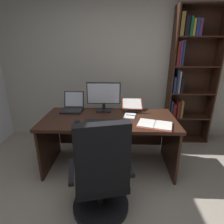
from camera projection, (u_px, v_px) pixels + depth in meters
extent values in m
cube|color=beige|center=(124.00, 60.00, 3.19)|extent=(5.02, 0.12, 2.85)
cube|color=#381E14|center=(109.00, 119.00, 2.43)|extent=(1.77, 0.82, 0.04)
cube|color=#381E14|center=(50.00, 143.00, 2.59)|extent=(0.03, 0.76, 0.71)
cube|color=#381E14|center=(170.00, 145.00, 2.53)|extent=(0.03, 0.76, 0.71)
cube|color=#381E14|center=(110.00, 130.00, 2.91)|extent=(1.65, 0.03, 0.50)
cube|color=#381E14|center=(170.00, 80.00, 3.07)|extent=(0.02, 0.27, 2.25)
cube|color=#381E14|center=(215.00, 80.00, 3.04)|extent=(0.02, 0.27, 2.25)
cube|color=#381E14|center=(190.00, 78.00, 3.17)|extent=(0.76, 0.01, 2.25)
cube|color=#381E14|center=(184.00, 139.00, 3.43)|extent=(0.71, 0.25, 0.02)
cube|color=navy|center=(168.00, 132.00, 3.36)|extent=(0.04, 0.20, 0.28)
cube|color=olive|center=(171.00, 129.00, 3.35)|extent=(0.03, 0.22, 0.39)
cube|color=black|center=(173.00, 132.00, 3.37)|extent=(0.05, 0.20, 0.27)
cube|color=#381E14|center=(187.00, 117.00, 3.28)|extent=(0.71, 0.25, 0.02)
cube|color=navy|center=(171.00, 109.00, 3.19)|extent=(0.03, 0.16, 0.31)
cube|color=maroon|center=(173.00, 110.00, 3.20)|extent=(0.05, 0.15, 0.25)
cube|color=maroon|center=(177.00, 109.00, 3.21)|extent=(0.05, 0.20, 0.29)
cube|color=olive|center=(181.00, 109.00, 3.18)|extent=(0.04, 0.16, 0.31)
cube|color=#381E14|center=(190.00, 93.00, 3.13)|extent=(0.71, 0.25, 0.02)
cube|color=navy|center=(173.00, 85.00, 3.07)|extent=(0.04, 0.20, 0.26)
cube|color=navy|center=(176.00, 81.00, 3.05)|extent=(0.03, 0.22, 0.38)
cube|color=gray|center=(178.00, 82.00, 3.04)|extent=(0.03, 0.19, 0.36)
cube|color=black|center=(181.00, 85.00, 3.07)|extent=(0.04, 0.21, 0.26)
cube|color=#381E14|center=(194.00, 66.00, 2.98)|extent=(0.71, 0.25, 0.02)
cube|color=maroon|center=(177.00, 54.00, 2.90)|extent=(0.04, 0.20, 0.37)
cube|color=#512D66|center=(180.00, 53.00, 2.87)|extent=(0.03, 0.15, 0.38)
cube|color=navy|center=(182.00, 53.00, 2.90)|extent=(0.03, 0.22, 0.39)
cube|color=#381E14|center=(199.00, 37.00, 2.83)|extent=(0.71, 0.25, 0.02)
cube|color=olive|center=(181.00, 24.00, 2.76)|extent=(0.06, 0.21, 0.33)
cube|color=black|center=(186.00, 26.00, 2.74)|extent=(0.06, 0.15, 0.27)
cube|color=#195633|center=(190.00, 27.00, 2.76)|extent=(0.03, 0.21, 0.27)
cube|color=gold|center=(193.00, 27.00, 2.74)|extent=(0.03, 0.15, 0.24)
cube|color=navy|center=(196.00, 27.00, 2.74)|extent=(0.04, 0.15, 0.24)
cube|color=#512D66|center=(199.00, 28.00, 2.75)|extent=(0.04, 0.18, 0.24)
cube|color=#381E14|center=(204.00, 4.00, 2.67)|extent=(0.71, 0.25, 0.02)
cylinder|color=black|center=(101.00, 205.00, 1.98)|extent=(0.60, 0.60, 0.05)
cylinder|color=black|center=(101.00, 192.00, 1.92)|extent=(0.06, 0.06, 0.30)
cube|color=black|center=(100.00, 178.00, 1.86)|extent=(0.60, 0.59, 0.07)
cube|color=black|center=(103.00, 159.00, 1.55)|extent=(0.49, 0.21, 0.65)
cube|color=black|center=(71.00, 171.00, 1.76)|extent=(0.14, 0.38, 0.04)
cube|color=black|center=(127.00, 164.00, 1.87)|extent=(0.14, 0.38, 0.04)
cube|color=black|center=(104.00, 110.00, 2.69)|extent=(0.22, 0.16, 0.02)
cylinder|color=black|center=(104.00, 107.00, 2.67)|extent=(0.04, 0.04, 0.09)
cube|color=black|center=(104.00, 93.00, 2.61)|extent=(0.49, 0.02, 0.31)
cube|color=silver|center=(104.00, 94.00, 2.59)|extent=(0.46, 0.00, 0.28)
cube|color=black|center=(72.00, 111.00, 2.67)|extent=(0.30, 0.25, 0.02)
cube|color=#2D2D30|center=(72.00, 110.00, 2.65)|extent=(0.26, 0.14, 0.00)
cube|color=black|center=(74.00, 99.00, 2.78)|extent=(0.30, 0.08, 0.23)
cube|color=silver|center=(74.00, 99.00, 2.78)|extent=(0.27, 0.06, 0.21)
cube|color=black|center=(101.00, 122.00, 2.26)|extent=(0.42, 0.15, 0.02)
ellipsoid|color=black|center=(77.00, 121.00, 2.27)|extent=(0.06, 0.10, 0.04)
cube|color=black|center=(132.00, 111.00, 2.66)|extent=(0.14, 0.12, 0.01)
cube|color=black|center=(133.00, 112.00, 2.61)|extent=(0.27, 0.01, 0.01)
cube|color=#DB422D|center=(132.00, 104.00, 2.74)|extent=(0.30, 0.23, 0.11)
cube|color=silver|center=(132.00, 104.00, 2.73)|extent=(0.27, 0.21, 0.10)
cube|color=#DB422D|center=(146.00, 124.00, 2.22)|extent=(0.27, 0.32, 0.01)
cube|color=#DB422D|center=(163.00, 126.00, 2.16)|extent=(0.27, 0.32, 0.01)
cube|color=silver|center=(146.00, 123.00, 2.22)|extent=(0.26, 0.30, 0.02)
cube|color=silver|center=(164.00, 125.00, 2.15)|extent=(0.26, 0.30, 0.02)
cylinder|color=#B7B7BC|center=(155.00, 125.00, 2.19)|extent=(0.09, 0.24, 0.02)
cube|color=silver|center=(130.00, 116.00, 2.49)|extent=(0.19, 0.24, 0.01)
cylinder|color=navy|center=(131.00, 115.00, 2.48)|extent=(0.14, 0.04, 0.01)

